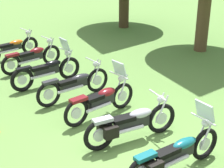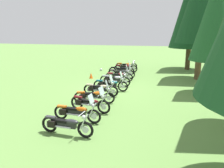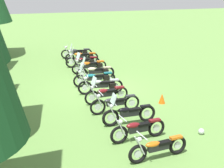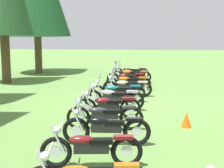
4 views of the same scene
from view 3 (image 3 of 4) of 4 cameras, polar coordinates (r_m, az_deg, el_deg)
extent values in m
plane|color=#608C42|center=(18.91, -1.82, -0.86)|extent=(80.00, 80.00, 0.00)
torus|color=black|center=(11.65, 4.21, -11.32)|extent=(0.22, 0.69, 0.68)
cylinder|color=silver|center=(11.65, 4.21, -11.32)|extent=(0.09, 0.26, 0.25)
torus|color=black|center=(12.38, 10.63, -9.76)|extent=(0.22, 0.69, 0.68)
cylinder|color=silver|center=(12.38, 10.63, -9.76)|extent=(0.09, 0.26, 0.25)
cube|color=black|center=(11.95, 7.54, -10.10)|extent=(0.29, 0.78, 0.23)
ellipsoid|color=#D16014|center=(11.79, 6.67, -9.72)|extent=(0.31, 0.57, 0.18)
cube|color=black|center=(12.00, 8.44, -9.43)|extent=(0.29, 0.54, 0.10)
cube|color=#D16014|center=(12.20, 10.40, -8.54)|extent=(0.23, 0.46, 0.08)
cylinder|color=silver|center=(11.49, 4.67, -10.10)|extent=(0.09, 0.34, 0.65)
cylinder|color=silver|center=(11.59, 4.34, -9.82)|extent=(0.09, 0.34, 0.65)
cylinder|color=silver|center=(11.42, 4.90, -8.38)|extent=(0.71, 0.14, 0.04)
sphere|color=silver|center=(11.44, 4.49, -9.00)|extent=(0.19, 0.19, 0.17)
cylinder|color=silver|center=(12.16, 7.94, -10.05)|extent=(0.19, 0.77, 0.08)
torus|color=black|center=(12.86, 1.16, -8.30)|extent=(0.20, 0.72, 0.71)
cylinder|color=silver|center=(12.86, 1.16, -8.30)|extent=(0.09, 0.27, 0.27)
torus|color=black|center=(13.52, 7.23, -7.10)|extent=(0.20, 0.72, 0.71)
cylinder|color=silver|center=(13.52, 7.23, -7.10)|extent=(0.09, 0.27, 0.27)
cube|color=black|center=(13.12, 4.29, -7.23)|extent=(0.29, 0.79, 0.26)
ellipsoid|color=maroon|center=(12.96, 3.46, -6.74)|extent=(0.31, 0.57, 0.21)
cube|color=black|center=(13.16, 5.13, -6.55)|extent=(0.29, 0.54, 0.10)
cube|color=maroon|center=(13.35, 6.99, -5.88)|extent=(0.23, 0.46, 0.08)
cylinder|color=silver|center=(12.70, 1.55, -7.17)|extent=(0.09, 0.34, 0.65)
cylinder|color=silver|center=(12.82, 1.28, -6.92)|extent=(0.09, 0.34, 0.65)
cylinder|color=silver|center=(12.65, 1.76, -5.59)|extent=(0.67, 0.12, 0.04)
sphere|color=silver|center=(12.66, 1.38, -6.16)|extent=(0.19, 0.19, 0.17)
cylinder|color=silver|center=(13.33, 4.70, -7.29)|extent=(0.18, 0.77, 0.08)
torus|color=black|center=(14.25, -0.22, -5.56)|extent=(0.15, 0.74, 0.73)
cylinder|color=silver|center=(14.25, -0.22, -5.56)|extent=(0.06, 0.28, 0.28)
torus|color=black|center=(14.79, 5.73, -4.78)|extent=(0.15, 0.74, 0.73)
cylinder|color=silver|center=(14.79, 5.73, -4.78)|extent=(0.06, 0.28, 0.28)
cube|color=black|center=(14.46, 2.82, -4.74)|extent=(0.21, 0.80, 0.26)
ellipsoid|color=black|center=(14.32, 2.00, -4.26)|extent=(0.25, 0.57, 0.20)
cube|color=black|center=(14.48, 3.64, -4.16)|extent=(0.23, 0.54, 0.10)
cube|color=black|center=(14.63, 5.48, -3.59)|extent=(0.18, 0.45, 0.08)
cylinder|color=silver|center=(14.10, 0.09, -4.52)|extent=(0.06, 0.34, 0.65)
cylinder|color=silver|center=(14.21, -0.07, -4.33)|extent=(0.06, 0.34, 0.65)
cylinder|color=silver|center=(14.06, 0.32, -3.11)|extent=(0.67, 0.07, 0.04)
sphere|color=silver|center=(14.07, -0.03, -3.61)|extent=(0.18, 0.18, 0.17)
cylinder|color=silver|center=(14.65, 3.31, -4.85)|extent=(0.12, 0.80, 0.08)
cube|color=silver|center=(13.99, 0.24, -2.43)|extent=(0.45, 0.17, 0.39)
torus|color=black|center=(15.40, -2.33, -3.78)|extent=(0.14, 0.74, 0.73)
cylinder|color=silver|center=(15.40, -2.33, -3.78)|extent=(0.07, 0.29, 0.29)
torus|color=black|center=(15.91, 3.25, -3.08)|extent=(0.14, 0.74, 0.73)
cylinder|color=silver|center=(15.91, 3.25, -3.08)|extent=(0.07, 0.29, 0.29)
cube|color=black|center=(15.60, 0.51, -3.08)|extent=(0.22, 0.81, 0.23)
ellipsoid|color=#2D2D33|center=(15.48, -0.26, -2.68)|extent=(0.25, 0.58, 0.18)
cube|color=black|center=(15.64, 1.28, -2.60)|extent=(0.23, 0.55, 0.10)
cube|color=#2D2D33|center=(15.77, 3.01, -1.93)|extent=(0.18, 0.45, 0.08)
cylinder|color=silver|center=(15.25, -2.06, -2.79)|extent=(0.07, 0.34, 0.65)
cylinder|color=silver|center=(15.37, -2.20, -2.64)|extent=(0.07, 0.34, 0.65)
cylinder|color=silver|center=(15.22, -1.85, -1.49)|extent=(0.72, 0.08, 0.04)
sphere|color=silver|center=(15.24, -2.17, -1.95)|extent=(0.18, 0.18, 0.17)
cylinder|color=silver|center=(15.78, 0.99, -3.15)|extent=(0.13, 0.80, 0.08)
torus|color=black|center=(16.57, -3.31, -2.25)|extent=(0.18, 0.73, 0.72)
cylinder|color=silver|center=(16.57, -3.31, -2.25)|extent=(0.08, 0.29, 0.28)
torus|color=black|center=(17.09, 1.47, -1.61)|extent=(0.18, 0.73, 0.72)
cylinder|color=silver|center=(17.09, 1.47, -1.61)|extent=(0.08, 0.29, 0.28)
cube|color=black|center=(16.78, -0.88, -1.55)|extent=(0.31, 0.77, 0.26)
ellipsoid|color=maroon|center=(16.66, -1.55, -1.13)|extent=(0.34, 0.56, 0.20)
cube|color=black|center=(16.81, -0.23, -1.06)|extent=(0.32, 0.52, 0.10)
cube|color=maroon|center=(16.95, 1.23, -0.54)|extent=(0.26, 0.46, 0.08)
cylinder|color=silver|center=(16.42, -3.03, -1.34)|extent=(0.08, 0.34, 0.65)
cylinder|color=silver|center=(16.57, -3.23, -1.16)|extent=(0.08, 0.34, 0.65)
cylinder|color=silver|center=(16.42, -2.89, -0.10)|extent=(0.72, 0.12, 0.04)
sphere|color=silver|center=(16.42, -3.18, -0.53)|extent=(0.19, 0.19, 0.17)
cylinder|color=silver|center=(16.99, -0.54, -1.64)|extent=(0.17, 0.75, 0.08)
cube|color=silver|center=(16.36, -2.96, 0.50)|extent=(0.45, 0.20, 0.39)
torus|color=black|center=(18.00, -4.44, -0.62)|extent=(0.19, 0.75, 0.75)
cylinder|color=silver|center=(18.00, -4.44, -0.62)|extent=(0.08, 0.29, 0.29)
torus|color=black|center=(18.19, 0.65, -0.37)|extent=(0.19, 0.75, 0.75)
cylinder|color=silver|center=(18.19, 0.65, -0.37)|extent=(0.08, 0.29, 0.29)
cube|color=black|center=(18.04, -1.88, -0.14)|extent=(0.30, 0.82, 0.26)
ellipsoid|color=#9EA0A8|center=(17.97, -2.59, 0.32)|extent=(0.33, 0.60, 0.21)
cube|color=black|center=(18.03, -1.19, 0.29)|extent=(0.31, 0.56, 0.10)
cube|color=#9EA0A8|center=(18.07, 0.40, 0.68)|extent=(0.25, 0.46, 0.08)
cylinder|color=silver|center=(17.84, -4.25, 0.22)|extent=(0.08, 0.34, 0.65)
cylinder|color=silver|center=(17.99, -4.29, 0.37)|extent=(0.08, 0.34, 0.65)
cylinder|color=silver|center=(17.82, -4.04, 1.35)|extent=(0.68, 0.11, 0.04)
sphere|color=silver|center=(17.85, -4.32, 0.96)|extent=(0.19, 0.19, 0.17)
cylinder|color=silver|center=(18.22, -1.38, -0.28)|extent=(0.17, 0.80, 0.08)
cube|color=black|center=(17.97, 0.11, -0.26)|extent=(0.18, 0.33, 0.26)
cube|color=black|center=(18.29, -0.06, 0.06)|extent=(0.18, 0.33, 0.26)
torus|color=black|center=(19.23, -5.31, 0.50)|extent=(0.11, 0.71, 0.71)
cylinder|color=silver|center=(19.23, -5.31, 0.50)|extent=(0.05, 0.28, 0.28)
torus|color=black|center=(19.61, -0.45, 0.91)|extent=(0.11, 0.71, 0.71)
cylinder|color=silver|center=(19.61, -0.45, 0.91)|extent=(0.05, 0.28, 0.28)
cube|color=black|center=(19.37, -2.86, 1.00)|extent=(0.20, 0.84, 0.23)
ellipsoid|color=#14606B|center=(19.28, -3.54, 1.35)|extent=(0.24, 0.60, 0.18)
cube|color=black|center=(19.40, -2.20, 1.38)|extent=(0.23, 0.56, 0.10)
cube|color=#14606B|center=(19.50, -0.68, 1.84)|extent=(0.18, 0.44, 0.08)
cylinder|color=silver|center=(19.09, -5.12, 1.31)|extent=(0.05, 0.34, 0.65)
cylinder|color=silver|center=(19.23, -5.20, 1.42)|extent=(0.05, 0.34, 0.65)
cylinder|color=silver|center=(19.08, -4.95, 2.36)|extent=(0.64, 0.04, 0.04)
sphere|color=silver|center=(19.10, -5.21, 1.99)|extent=(0.17, 0.17, 0.17)
cylinder|color=silver|center=(19.55, -2.41, 0.90)|extent=(0.09, 0.84, 0.08)
cube|color=silver|center=(19.04, -5.03, 2.88)|extent=(0.44, 0.16, 0.39)
cube|color=black|center=(19.39, -0.90, 1.02)|extent=(0.14, 0.32, 0.26)
cube|color=black|center=(19.67, -1.13, 1.26)|extent=(0.14, 0.32, 0.26)
torus|color=black|center=(20.55, -4.90, 1.62)|extent=(0.15, 0.71, 0.71)
cylinder|color=silver|center=(20.55, -4.90, 1.62)|extent=(0.06, 0.27, 0.27)
torus|color=black|center=(20.82, -0.57, 1.89)|extent=(0.15, 0.71, 0.71)
cylinder|color=silver|center=(20.82, -0.57, 1.89)|extent=(0.06, 0.27, 0.27)
cube|color=black|center=(20.64, -2.73, 2.06)|extent=(0.21, 0.79, 0.26)
ellipsoid|color=beige|center=(20.56, -3.33, 2.45)|extent=(0.24, 0.57, 0.20)
cube|color=black|center=(20.65, -2.13, 2.44)|extent=(0.22, 0.53, 0.10)
cube|color=beige|center=(20.72, -0.78, 2.75)|extent=(0.18, 0.45, 0.08)
cylinder|color=silver|center=(20.42, -4.73, 2.38)|extent=(0.06, 0.34, 0.65)
cylinder|color=silver|center=(20.54, -4.79, 2.47)|extent=(0.06, 0.34, 0.65)
cylinder|color=silver|center=(20.41, -4.56, 3.36)|extent=(0.68, 0.07, 0.04)
sphere|color=silver|center=(20.42, -4.80, 3.01)|extent=(0.18, 0.18, 0.17)
cylinder|color=silver|center=(20.80, -2.30, 1.92)|extent=(0.11, 0.79, 0.08)
cube|color=silver|center=(20.36, -4.63, 3.84)|extent=(0.45, 0.17, 0.39)
cube|color=black|center=(20.63, -1.03, 2.03)|extent=(0.15, 0.33, 0.26)
cube|color=black|center=(20.88, -1.18, 2.22)|extent=(0.15, 0.33, 0.26)
torus|color=black|center=(21.82, -5.75, 2.48)|extent=(0.21, 0.67, 0.67)
cylinder|color=silver|center=(21.82, -5.75, 2.48)|extent=(0.09, 0.26, 0.26)
torus|color=black|center=(22.42, -1.72, 2.97)|extent=(0.21, 0.67, 0.67)
cylinder|color=silver|center=(22.42, -1.72, 2.97)|extent=(0.09, 0.26, 0.26)
cube|color=black|center=(22.08, -3.71, 3.02)|extent=(0.38, 0.86, 0.26)
ellipsoid|color=#D16014|center=(21.96, -4.28, 3.35)|extent=(0.39, 0.63, 0.20)
cube|color=black|center=(22.13, -3.16, 3.40)|extent=(0.37, 0.59, 0.10)
cube|color=#D16014|center=(22.32, -1.91, 3.73)|extent=(0.29, 0.47, 0.08)
cylinder|color=silver|center=(21.69, -5.54, 3.20)|extent=(0.10, 0.34, 0.65)
cylinder|color=silver|center=(21.85, -5.71, 3.30)|extent=(0.10, 0.34, 0.65)
cylinder|color=silver|center=(21.72, -5.45, 4.14)|extent=(0.70, 0.16, 0.04)
sphere|color=silver|center=(21.71, -5.67, 3.81)|extent=(0.20, 0.20, 0.17)
cylinder|color=silver|center=(22.30, -3.41, 2.92)|extent=(0.22, 0.83, 0.08)
cube|color=silver|center=(21.67, -5.52, 4.60)|extent=(0.46, 0.23, 0.39)
cube|color=black|center=(22.16, -2.00, 3.05)|extent=(0.19, 0.34, 0.26)
cube|color=black|center=(22.49, -2.38, 3.26)|extent=(0.19, 0.34, 0.26)
torus|color=black|center=(23.34, -6.70, 3.50)|extent=(0.25, 0.73, 0.72)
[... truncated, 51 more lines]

